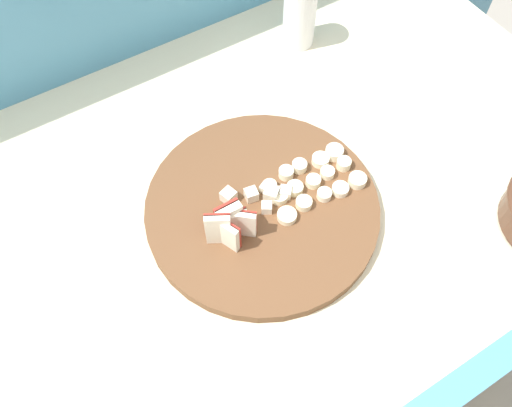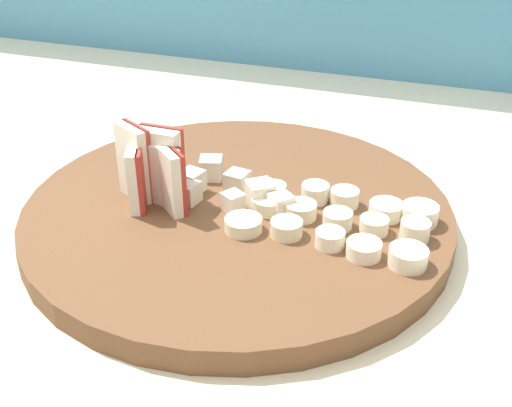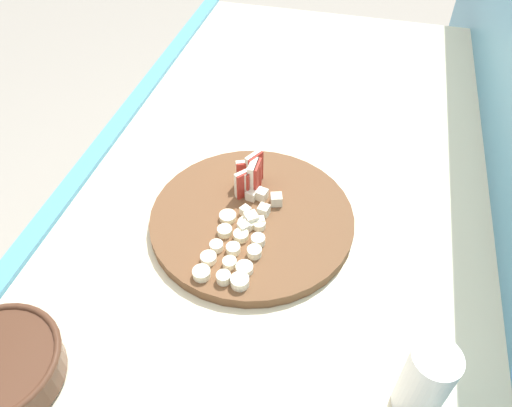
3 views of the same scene
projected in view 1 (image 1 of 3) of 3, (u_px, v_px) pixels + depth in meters
ground at (217, 384)px, 1.58m from camera, size 10.00×10.00×0.00m
tiled_countertop at (205, 336)px, 1.20m from camera, size 1.52×0.80×0.91m
tile_backsplash at (104, 141)px, 1.18m from camera, size 2.40×0.04×1.39m
cutting_board at (262, 208)px, 0.83m from camera, size 0.36×0.36×0.02m
apple_wedge_fan at (230, 225)px, 0.77m from camera, size 0.07×0.05×0.07m
apple_dice_pile at (254, 200)px, 0.82m from camera, size 0.11×0.07×0.02m
banana_slice_rows at (313, 180)px, 0.84m from camera, size 0.16×0.10×0.02m
small_jar at (300, 15)px, 0.99m from camera, size 0.06×0.06×0.12m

